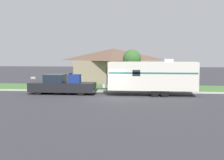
# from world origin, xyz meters

# --- Properties ---
(ground_plane) EXTENTS (120.00, 120.00, 0.00)m
(ground_plane) POSITION_xyz_m (0.00, 0.00, 0.00)
(ground_plane) COLOR #38383D
(curb_strip) EXTENTS (80.00, 0.30, 0.14)m
(curb_strip) POSITION_xyz_m (0.00, 3.75, 0.07)
(curb_strip) COLOR beige
(curb_strip) RESTS_ON ground_plane
(lawn_strip) EXTENTS (80.00, 7.00, 0.03)m
(lawn_strip) POSITION_xyz_m (0.00, 7.40, 0.01)
(lawn_strip) COLOR #477538
(lawn_strip) RESTS_ON ground_plane
(house_across_street) EXTENTS (10.28, 6.82, 4.53)m
(house_across_street) POSITION_xyz_m (-1.15, 14.21, 2.34)
(house_across_street) COLOR gray
(house_across_street) RESTS_ON ground_plane
(pickup_truck) EXTENTS (6.43, 2.06, 2.02)m
(pickup_truck) POSITION_xyz_m (-4.84, 1.86, 0.85)
(pickup_truck) COLOR black
(pickup_truck) RESTS_ON ground_plane
(travel_trailer) EXTENTS (9.31, 2.32, 3.40)m
(travel_trailer) POSITION_xyz_m (3.86, 1.86, 1.82)
(travel_trailer) COLOR black
(travel_trailer) RESTS_ON ground_plane
(mailbox) EXTENTS (0.48, 0.20, 1.41)m
(mailbox) POSITION_xyz_m (-8.70, 4.59, 1.08)
(mailbox) COLOR brown
(mailbox) RESTS_ON ground_plane
(tree_in_yard) EXTENTS (2.05, 2.05, 4.33)m
(tree_in_yard) POSITION_xyz_m (1.63, 7.87, 3.28)
(tree_in_yard) COLOR brown
(tree_in_yard) RESTS_ON ground_plane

